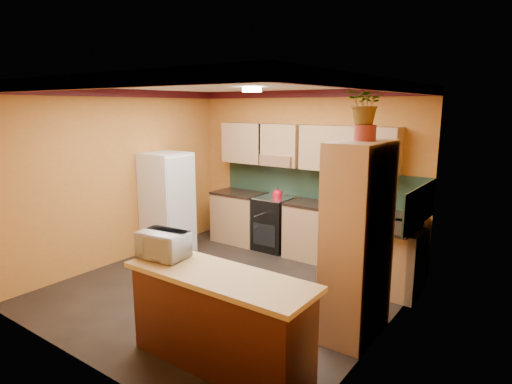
# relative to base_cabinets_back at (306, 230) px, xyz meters

# --- Properties ---
(room_shell) EXTENTS (4.24, 4.24, 2.72)m
(room_shell) POSITION_rel_base_cabinets_back_xyz_m (-0.19, -1.52, 1.65)
(room_shell) COLOR black
(room_shell) RESTS_ON ground
(base_cabinets_back) EXTENTS (3.65, 0.60, 0.88)m
(base_cabinets_back) POSITION_rel_base_cabinets_back_xyz_m (0.00, 0.00, 0.00)
(base_cabinets_back) COLOR tan
(base_cabinets_back) RESTS_ON ground
(countertop_back) EXTENTS (3.65, 0.62, 0.04)m
(countertop_back) POSITION_rel_base_cabinets_back_xyz_m (0.00, -0.00, 0.46)
(countertop_back) COLOR black
(countertop_back) RESTS_ON base_cabinets_back
(stove) EXTENTS (0.58, 0.58, 0.91)m
(stove) POSITION_rel_base_cabinets_back_xyz_m (-0.62, -0.00, 0.02)
(stove) COLOR black
(stove) RESTS_ON ground
(kettle) EXTENTS (0.19, 0.19, 0.18)m
(kettle) POSITION_rel_base_cabinets_back_xyz_m (-0.53, -0.05, 0.56)
(kettle) COLOR red
(kettle) RESTS_ON stove
(sink) EXTENTS (0.48, 0.40, 0.03)m
(sink) POSITION_rel_base_cabinets_back_xyz_m (0.77, 0.00, 0.50)
(sink) COLOR silver
(sink) RESTS_ON countertop_back
(base_cabinets_right) EXTENTS (0.60, 0.80, 0.88)m
(base_cabinets_right) POSITION_rel_base_cabinets_back_xyz_m (1.59, -0.58, 0.00)
(base_cabinets_right) COLOR tan
(base_cabinets_right) RESTS_ON ground
(countertop_right) EXTENTS (0.62, 0.80, 0.04)m
(countertop_right) POSITION_rel_base_cabinets_back_xyz_m (1.59, -0.58, 0.46)
(countertop_right) COLOR black
(countertop_right) RESTS_ON base_cabinets_right
(fridge) EXTENTS (0.68, 0.66, 1.70)m
(fridge) POSITION_rel_base_cabinets_back_xyz_m (-1.96, -1.19, 0.41)
(fridge) COLOR silver
(fridge) RESTS_ON ground
(pantry) EXTENTS (0.48, 0.90, 2.10)m
(pantry) POSITION_rel_base_cabinets_back_xyz_m (1.64, -1.85, 0.61)
(pantry) COLOR tan
(pantry) RESTS_ON ground
(fern_pot) EXTENTS (0.22, 0.22, 0.16)m
(fern_pot) POSITION_rel_base_cabinets_back_xyz_m (1.64, -1.80, 1.74)
(fern_pot) COLOR maroon
(fern_pot) RESTS_ON pantry
(fern) EXTENTS (0.47, 0.43, 0.43)m
(fern) POSITION_rel_base_cabinets_back_xyz_m (1.64, -1.80, 2.04)
(fern) COLOR tan
(fern) RESTS_ON fern_pot
(breakfast_bar) EXTENTS (1.80, 0.55, 0.88)m
(breakfast_bar) POSITION_rel_base_cabinets_back_xyz_m (0.83, -3.15, 0.00)
(breakfast_bar) COLOR #4B1C11
(breakfast_bar) RESTS_ON ground
(bar_top) EXTENTS (1.90, 0.65, 0.05)m
(bar_top) POSITION_rel_base_cabinets_back_xyz_m (0.83, -3.15, 0.47)
(bar_top) COLOR tan
(bar_top) RESTS_ON breakfast_bar
(microwave) EXTENTS (0.53, 0.39, 0.27)m
(microwave) POSITION_rel_base_cabinets_back_xyz_m (0.09, -3.15, 0.63)
(microwave) COLOR silver
(microwave) RESTS_ON bar_top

